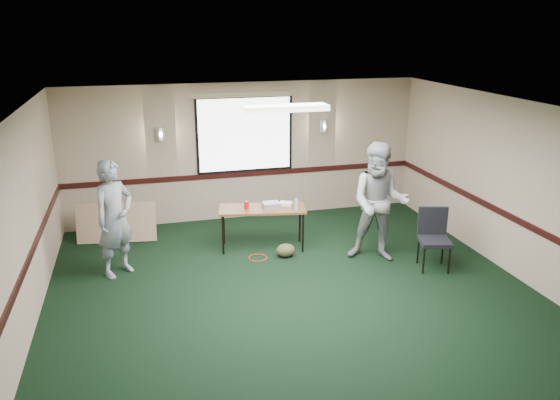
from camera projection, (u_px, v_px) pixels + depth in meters
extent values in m
plane|color=black|center=(304.00, 311.00, 7.47)|extent=(8.00, 8.00, 0.00)
plane|color=tan|center=(245.00, 152.00, 10.73)|extent=(7.00, 0.00, 7.00)
plane|color=tan|center=(12.00, 246.00, 6.20)|extent=(0.00, 8.00, 8.00)
plane|color=tan|center=(536.00, 198.00, 7.91)|extent=(0.00, 8.00, 8.00)
plane|color=silver|center=(307.00, 115.00, 6.64)|extent=(8.00, 8.00, 0.00)
cube|color=black|center=(245.00, 174.00, 10.86)|extent=(7.00, 0.03, 0.10)
cube|color=black|center=(20.00, 282.00, 6.34)|extent=(0.03, 8.00, 0.10)
cube|color=black|center=(531.00, 227.00, 8.05)|extent=(0.03, 8.00, 0.10)
cube|color=black|center=(245.00, 134.00, 10.60)|extent=(1.90, 0.01, 1.50)
cube|color=white|center=(245.00, 134.00, 10.59)|extent=(1.80, 0.02, 1.40)
cube|color=tan|center=(244.00, 94.00, 10.36)|extent=(2.05, 0.08, 0.10)
cylinder|color=silver|center=(161.00, 134.00, 10.15)|extent=(0.16, 0.16, 0.25)
cylinder|color=silver|center=(323.00, 126.00, 10.93)|extent=(0.16, 0.16, 0.25)
cube|color=white|center=(286.00, 108.00, 7.57)|extent=(1.20, 0.32, 0.08)
cube|color=#562718|center=(262.00, 209.00, 9.37)|extent=(1.56, 0.85, 0.04)
cylinder|color=black|center=(223.00, 235.00, 9.21)|extent=(0.04, 0.04, 0.70)
cylinder|color=black|center=(303.00, 233.00, 9.31)|extent=(0.04, 0.04, 0.70)
cylinder|color=black|center=(224.00, 225.00, 9.66)|extent=(0.04, 0.04, 0.70)
cylinder|color=black|center=(300.00, 223.00, 9.76)|extent=(0.04, 0.04, 0.70)
cube|color=gray|center=(271.00, 205.00, 9.36)|extent=(0.28, 0.24, 0.09)
cube|color=silver|center=(286.00, 204.00, 9.51)|extent=(0.26, 0.24, 0.05)
cylinder|color=#BA0C0D|center=(247.00, 205.00, 9.32)|extent=(0.08, 0.08, 0.13)
cylinder|color=#84ACD9|center=(296.00, 204.00, 9.24)|extent=(0.06, 0.06, 0.20)
ellipsoid|color=#413925|center=(286.00, 250.00, 9.19)|extent=(0.38, 0.34, 0.23)
torus|color=red|center=(258.00, 258.00, 9.16)|extent=(0.39, 0.39, 0.02)
cube|color=tan|center=(116.00, 223.00, 9.77)|extent=(1.41, 0.40, 0.71)
cube|color=black|center=(435.00, 241.00, 8.65)|extent=(0.58, 0.58, 0.06)
cube|color=black|center=(433.00, 221.00, 8.78)|extent=(0.47, 0.18, 0.47)
cylinder|color=black|center=(424.00, 261.00, 8.54)|extent=(0.03, 0.03, 0.44)
cylinder|color=black|center=(449.00, 261.00, 8.53)|extent=(0.03, 0.03, 0.44)
cylinder|color=black|center=(418.00, 251.00, 8.92)|extent=(0.03, 0.03, 0.44)
cylinder|color=black|center=(442.00, 251.00, 8.91)|extent=(0.03, 0.03, 0.44)
imported|color=#3A4F81|center=(115.00, 219.00, 8.33)|extent=(0.80, 0.77, 1.84)
imported|color=#7894BB|center=(379.00, 203.00, 8.84)|extent=(1.19, 1.10, 1.98)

